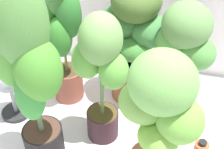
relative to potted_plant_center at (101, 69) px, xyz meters
The scene contains 7 objects.
potted_plant_center is the anchor object (origin of this frame).
potted_plant_front_right 0.42m from the potted_plant_center, 39.53° to the right, with size 0.41×0.33×0.80m.
potted_plant_back_center 0.40m from the potted_plant_center, 75.42° to the left, with size 0.44×0.38×0.80m.
potted_plant_back_left 0.43m from the potted_plant_center, 139.69° to the left, with size 0.35×0.31×1.07m.
potted_plant_back_right 0.46m from the potted_plant_center, 32.95° to the left, with size 0.38×0.33×0.76m.
potted_plant_front_left 0.37m from the potted_plant_center, 139.19° to the right, with size 0.42×0.33×1.05m.
floor_fan 0.61m from the potted_plant_center, behind, with size 0.26×0.26×0.40m.
Camera 1 is at (0.29, -1.03, 1.38)m, focal length 48.63 mm.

